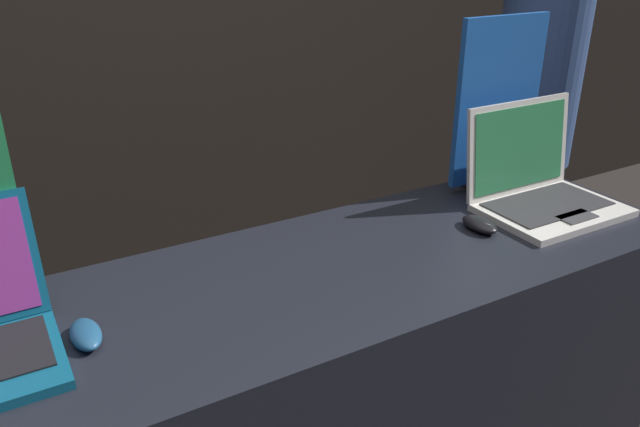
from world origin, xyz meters
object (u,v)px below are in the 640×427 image
at_px(promo_stand_back, 497,108).
at_px(person_bystander, 529,143).
at_px(laptop_back, 539,185).
at_px(mouse_back, 479,224).
at_px(mouse_front, 86,334).

height_order(promo_stand_back, person_bystander, person_bystander).
relative_size(laptop_back, mouse_back, 3.39).
height_order(mouse_front, person_bystander, person_bystander).
bearing_deg(person_bystander, mouse_back, -144.53).
relative_size(mouse_front, promo_stand_back, 0.22).
relative_size(mouse_front, person_bystander, 0.07).
height_order(mouse_back, promo_stand_back, promo_stand_back).
bearing_deg(mouse_back, person_bystander, 35.47).
bearing_deg(promo_stand_back, person_bystander, 31.87).
xyz_separation_m(mouse_front, mouse_back, (1.01, -0.00, -0.00)).
bearing_deg(mouse_back, mouse_front, 179.74).
relative_size(mouse_back, promo_stand_back, 0.22).
relative_size(mouse_front, mouse_back, 1.00).
bearing_deg(mouse_back, promo_stand_back, 42.40).
height_order(laptop_back, mouse_back, laptop_back).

